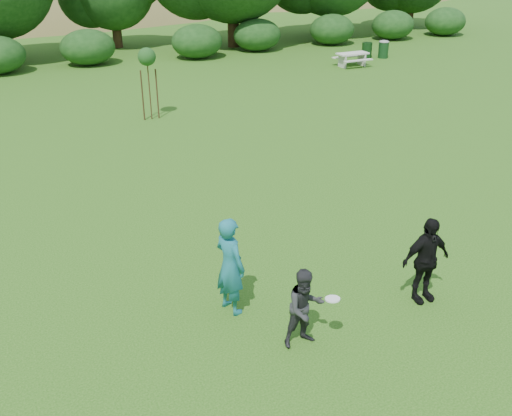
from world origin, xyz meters
The scene contains 10 objects.
ground centered at (0.00, 0.00, 0.00)m, with size 120.00×120.00×0.00m, color #19470C.
player_teal centered at (-1.47, 1.03, 1.02)m, with size 0.75×0.49×2.05m, color #196572.
player_grey centered at (-0.66, -0.50, 0.78)m, with size 0.76×0.59×1.55m, color #262729.
player_black centered at (2.22, -0.29, 0.93)m, with size 1.09×0.45×1.86m, color black.
trash_can_near centered at (15.87, 21.24, 0.45)m, with size 0.60×0.60×0.90m, color black.
frisbee centered at (-0.26, -0.76, 1.02)m, with size 0.27×0.27×0.06m.
sapling centered at (0.63, 14.40, 2.42)m, with size 0.70×0.70×2.85m.
picnic_table centered at (13.67, 19.50, 0.52)m, with size 1.80×1.48×0.76m.
trash_can_lidded centered at (16.74, 20.76, 0.54)m, with size 0.60×0.60×1.05m.
hillside centered at (-0.56, 68.45, -11.97)m, with size 150.00×72.00×52.00m.
Camera 1 is at (-5.00, -7.75, 6.84)m, focal length 40.00 mm.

